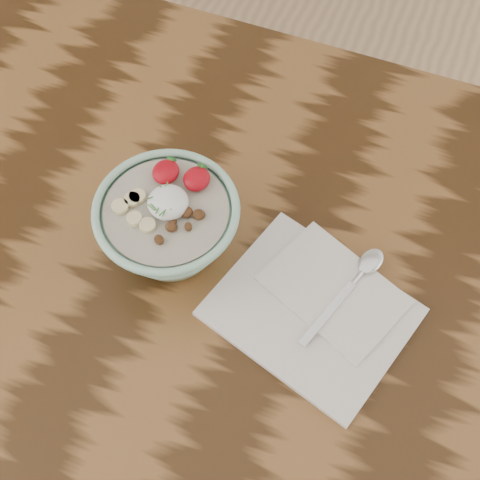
{
  "coord_description": "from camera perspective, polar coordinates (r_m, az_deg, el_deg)",
  "views": [
    {
      "loc": [
        8.78,
        -39.2,
        157.6
      ],
      "look_at": [
        -5.54,
        -1.79,
        86.28
      ],
      "focal_mm": 50.0,
      "sensor_mm": 36.0,
      "label": 1
    }
  ],
  "objects": [
    {
      "name": "spoon",
      "position": [
        0.92,
        10.23,
        -2.87
      ],
      "size": [
        7.72,
        17.52,
        0.93
      ],
      "rotation": [
        0.0,
        0.0,
        -0.33
      ],
      "color": "silver",
      "rests_on": "napkin"
    },
    {
      "name": "table",
      "position": [
        1.0,
        3.34,
        -5.92
      ],
      "size": [
        160.0,
        90.0,
        75.0
      ],
      "color": "#37200D",
      "rests_on": "ground"
    },
    {
      "name": "breakfast_bowl",
      "position": [
        0.89,
        -6.09,
        1.29
      ],
      "size": [
        19.06,
        19.06,
        12.74
      ],
      "rotation": [
        0.0,
        0.0,
        0.34
      ],
      "color": "#99CEB3",
      "rests_on": "table"
    },
    {
      "name": "napkin",
      "position": [
        0.9,
        6.49,
        -5.73
      ],
      "size": [
        29.28,
        26.16,
        1.51
      ],
      "rotation": [
        0.0,
        0.0,
        -0.3
      ],
      "color": "silver",
      "rests_on": "table"
    }
  ]
}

